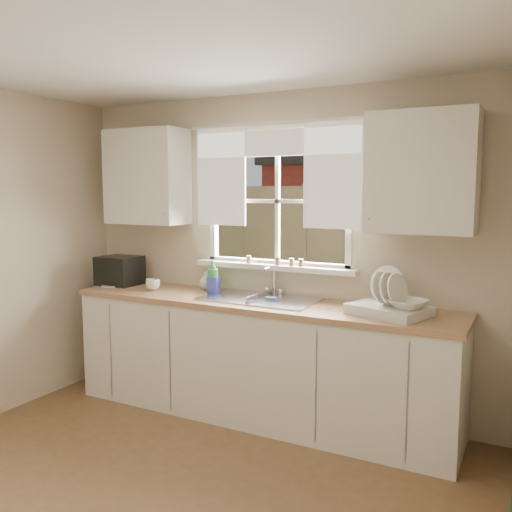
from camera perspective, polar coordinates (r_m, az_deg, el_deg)
The scene contains 20 objects.
room_walls at distance 2.65m, azimuth -17.60°, elevation -4.19°, with size 3.62×4.02×2.50m.
ceiling at distance 2.76m, azimuth -17.58°, elevation 22.73°, with size 3.60×4.00×0.02m, color silver.
window at distance 4.32m, azimuth 2.18°, elevation 3.60°, with size 1.38×0.16×1.06m.
curtains at distance 4.27m, azimuth 1.90°, elevation 9.58°, with size 1.50×0.03×0.81m.
base_cabinets at distance 4.23m, azimuth 0.19°, elevation -10.99°, with size 3.00×0.62×0.87m, color silver.
countertop at distance 4.11m, azimuth 0.20°, elevation -4.94°, with size 3.04×0.65×0.04m, color #A57B52.
upper_cabinet_left at distance 4.78m, azimuth -11.40°, elevation 8.15°, with size 0.70×0.33×0.80m, color silver.
upper_cabinet_right at distance 3.78m, azimuth 17.08°, elevation 8.37°, with size 0.70×0.33×0.80m, color silver.
wall_outlet at distance 4.05m, azimuth 13.37°, elevation -2.58°, with size 0.08×0.01×0.12m, color beige.
sill_jars at distance 4.27m, azimuth 2.47°, elevation -0.56°, with size 0.50×0.04×0.06m.
backyard at distance 10.53m, azimuth 21.23°, elevation 15.86°, with size 20.00×10.00×6.13m.
sink at distance 4.15m, azimuth 0.40°, elevation -5.57°, with size 0.88×0.52×0.40m.
dish_rack at distance 3.74m, azimuth 13.82°, elevation -5.06°, with size 0.58×0.50×0.31m.
bowl at distance 3.65m, azimuth 15.72°, elevation -4.88°, with size 0.24×0.24×0.06m, color silver.
soap_bottle_a at distance 4.42m, azimuth -4.57°, elevation -2.12°, with size 0.10×0.10×0.27m, color green.
soap_bottle_b at distance 4.41m, azimuth -4.48°, elevation -2.62°, with size 0.09×0.09×0.19m, color #303EB6.
soap_bottle_c at distance 4.55m, azimuth -5.28°, elevation -2.56°, with size 0.12×0.12×0.16m, color beige.
saucer at distance 4.85m, azimuth -15.01°, elevation -3.04°, with size 0.16×0.16×0.01m, color silver.
cup at distance 4.59m, azimuth -10.81°, elevation -2.98°, with size 0.12×0.12×0.09m, color silver.
black_appliance at distance 4.92m, azimuth -14.16°, elevation -1.48°, with size 0.34×0.30×0.25m, color black.
Camera 1 is at (1.86, -1.89, 1.73)m, focal length 38.00 mm.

